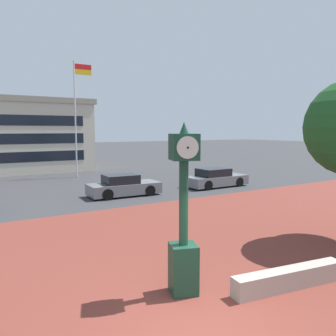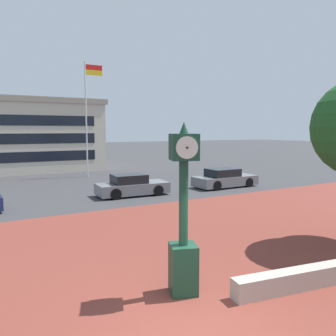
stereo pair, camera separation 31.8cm
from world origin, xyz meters
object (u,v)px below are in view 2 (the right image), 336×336
street_clock (183,224)px  flagpole_primary (87,111)px  car_street_far (224,179)px  car_street_mid (132,186)px

street_clock → flagpole_primary: bearing=98.5°
street_clock → car_street_far: 15.81m
street_clock → car_street_mid: 12.61m
car_street_mid → car_street_far: (6.77, -0.34, 0.00)m
street_clock → car_street_mid: (3.90, 11.94, -1.12)m
car_street_mid → car_street_far: 6.78m
street_clock → flagpole_primary: (4.15, 21.35, 3.75)m
flagpole_primary → car_street_far: bearing=-56.2°
street_clock → flagpole_primary: 22.07m
car_street_mid → car_street_far: bearing=90.2°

